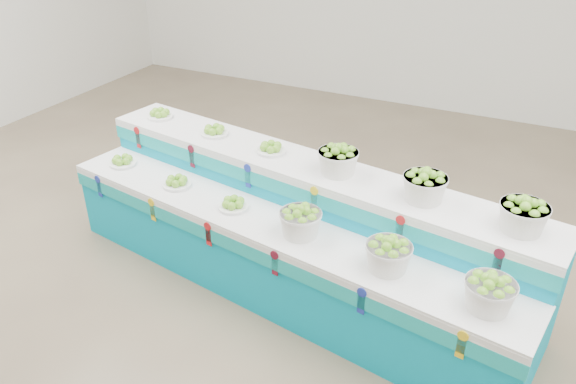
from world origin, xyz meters
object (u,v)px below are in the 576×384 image
object	(u,v)px
basket_lower_left	(300,221)
plate_upper_mid	(214,130)
basket_upper_right	(523,215)
display_stand	(288,230)

from	to	relation	value
basket_lower_left	plate_upper_mid	distance (m)	1.41
basket_lower_left	basket_upper_right	bearing A→B (deg)	10.37
display_stand	basket_lower_left	size ratio (longest dim) A/B	12.89
basket_upper_right	plate_upper_mid	bearing A→B (deg)	170.40
display_stand	plate_upper_mid	size ratio (longest dim) A/B	16.37
plate_upper_mid	basket_upper_right	bearing A→B (deg)	-9.60
basket_lower_left	basket_upper_right	world-z (taller)	basket_upper_right
basket_lower_left	basket_upper_right	distance (m)	1.52
display_stand	plate_upper_mid	bearing A→B (deg)	165.71
display_stand	basket_upper_right	world-z (taller)	basket_upper_right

